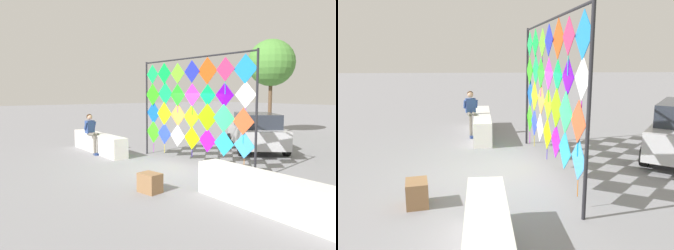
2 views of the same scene
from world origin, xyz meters
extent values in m
plane|color=gray|center=(0.00, 0.00, 0.00)|extent=(120.00, 120.00, 0.00)
cube|color=silver|center=(-4.39, -0.39, 0.40)|extent=(4.07, 0.60, 0.80)
cube|color=silver|center=(4.39, -0.39, 0.40)|extent=(4.07, 0.60, 0.80)
cylinder|color=#232328|center=(-2.90, 1.08, 1.87)|extent=(0.07, 0.07, 3.74)
cylinder|color=#232328|center=(2.48, 1.34, 1.87)|extent=(0.07, 0.07, 3.74)
cylinder|color=#232328|center=(-0.21, 1.21, 3.69)|extent=(5.39, 0.32, 0.06)
cube|color=#42EA20|center=(-2.47, 1.12, 0.95)|extent=(0.89, 0.06, 0.89)
cylinder|color=#C316E5|center=(-2.47, 1.13, 0.32)|extent=(0.02, 0.02, 0.37)
cube|color=#2D4BF9|center=(-1.74, 1.14, 0.95)|extent=(0.82, 0.05, 0.82)
cylinder|color=yellow|center=(-1.74, 1.15, 0.37)|extent=(0.02, 0.02, 0.34)
cube|color=white|center=(-0.94, 1.16, 0.95)|extent=(0.80, 0.05, 0.80)
cube|color=#C0E808|center=(-0.18, 1.21, 0.95)|extent=(0.80, 0.05, 0.80)
cylinder|color=#3C16E5|center=(-0.18, 1.22, 0.42)|extent=(0.02, 0.02, 0.27)
cube|color=#A613EE|center=(0.55, 1.26, 0.95)|extent=(0.80, 0.05, 0.80)
cube|color=#24A7D1|center=(1.29, 1.27, 0.94)|extent=(0.82, 0.05, 0.82)
cube|color=#3DA5F8|center=(2.06, 1.34, 0.97)|extent=(0.78, 0.05, 0.78)
cylinder|color=orange|center=(2.06, 1.35, 0.41)|extent=(0.02, 0.02, 0.33)
cube|color=blue|center=(-2.46, 1.12, 1.72)|extent=(0.88, 0.05, 0.88)
cube|color=#B9F310|center=(-1.74, 1.13, 1.72)|extent=(0.88, 0.05, 0.88)
cube|color=#F1953C|center=(-0.95, 1.18, 1.71)|extent=(0.82, 0.05, 0.82)
cube|color=#96F113|center=(-0.24, 1.22, 1.68)|extent=(0.80, 0.05, 0.80)
cube|color=#7DF307|center=(0.55, 1.25, 1.71)|extent=(0.91, 0.06, 0.91)
cube|color=#2FEC75|center=(1.27, 1.27, 1.73)|extent=(0.88, 0.05, 0.88)
cylinder|color=#E51698|center=(1.27, 1.28, 1.05)|extent=(0.02, 0.02, 0.47)
cube|color=#E6542A|center=(2.03, 1.31, 1.68)|extent=(0.80, 0.05, 0.80)
cylinder|color=#16B7E5|center=(2.03, 1.32, 1.15)|extent=(0.02, 0.02, 0.26)
cube|color=#30D51A|center=(-2.47, 1.09, 2.44)|extent=(0.87, 0.05, 0.88)
cube|color=#12DB60|center=(-1.70, 1.15, 2.48)|extent=(0.86, 0.05, 0.86)
cube|color=#23E822|center=(-0.94, 1.16, 2.43)|extent=(0.80, 0.05, 0.80)
cylinder|color=#E416E5|center=(-0.94, 1.17, 1.92)|extent=(0.02, 0.02, 0.23)
cube|color=#DD2FDA|center=(-0.18, 1.21, 2.44)|extent=(0.79, 0.05, 0.79)
cylinder|color=#16E51A|center=(-0.18, 1.22, 1.90)|extent=(0.02, 0.02, 0.29)
cube|color=#09D359|center=(0.54, 1.26, 2.44)|extent=(0.71, 0.05, 0.71)
cylinder|color=#E51693|center=(0.54, 1.27, 1.93)|extent=(0.02, 0.02, 0.30)
cube|color=#6605E0|center=(1.27, 1.29, 2.44)|extent=(0.75, 0.05, 0.75)
cylinder|color=#89E516|center=(1.27, 1.30, 1.95)|extent=(0.02, 0.02, 0.24)
cube|color=white|center=(2.08, 1.34, 2.46)|extent=(0.78, 0.05, 0.78)
cylinder|color=#E216E5|center=(2.08, 1.35, 1.92)|extent=(0.02, 0.02, 0.30)
cube|color=#13E456|center=(-2.47, 1.08, 3.24)|extent=(0.74, 0.05, 0.74)
cube|color=#0BE244|center=(-1.74, 1.13, 3.24)|extent=(0.79, 0.05, 0.79)
cube|color=#6BE928|center=(-0.98, 1.19, 3.21)|extent=(0.74, 0.05, 0.74)
cylinder|color=#9E16E5|center=(-0.98, 1.20, 2.64)|extent=(0.02, 0.02, 0.40)
cube|color=#1F2AD5|center=(-0.19, 1.19, 3.23)|extent=(0.76, 0.05, 0.76)
cube|color=#E24C14|center=(0.52, 1.25, 3.22)|extent=(0.88, 0.05, 0.88)
cylinder|color=#16ADE5|center=(0.52, 1.26, 2.64)|extent=(0.02, 0.02, 0.28)
cube|color=#D82D64|center=(1.31, 1.27, 3.23)|extent=(0.74, 0.05, 0.74)
cylinder|color=#16E5A3|center=(1.31, 1.28, 2.67)|extent=(0.02, 0.02, 0.39)
cube|color=#1A83D2|center=(2.05, 1.33, 3.20)|extent=(0.86, 0.05, 0.86)
cylinder|color=#666056|center=(-3.86, -0.80, 0.40)|extent=(0.11, 0.11, 0.80)
cylinder|color=#666056|center=(-4.07, -0.85, 0.83)|extent=(0.46, 0.22, 0.13)
cube|color=navy|center=(-3.80, -0.79, 0.04)|extent=(0.26, 0.15, 0.09)
cylinder|color=#666056|center=(-3.89, -0.64, 0.40)|extent=(0.11, 0.11, 0.80)
cylinder|color=#666056|center=(-4.11, -0.68, 0.83)|extent=(0.46, 0.22, 0.13)
cube|color=navy|center=(-3.84, -0.62, 0.04)|extent=(0.26, 0.15, 0.09)
cube|color=#334C8C|center=(-4.30, -0.81, 1.12)|extent=(0.27, 0.39, 0.52)
sphere|color=tan|center=(-4.30, -0.81, 1.52)|extent=(0.22, 0.22, 0.22)
sphere|color=#382314|center=(-4.32, -0.81, 1.53)|extent=(0.22, 0.22, 0.22)
cylinder|color=#334C8C|center=(-4.24, -1.02, 1.17)|extent=(0.19, 0.12, 0.31)
cylinder|color=#334C8C|center=(-4.33, -0.59, 1.17)|extent=(0.19, 0.12, 0.31)
cube|color=#B7B7BC|center=(-0.90, 5.46, 0.65)|extent=(4.41, 3.95, 0.75)
cube|color=#282D38|center=(-0.78, 5.37, 1.32)|extent=(2.81, 2.67, 0.60)
cylinder|color=black|center=(-2.57, 5.61, 0.28)|extent=(0.58, 0.51, 0.56)
cylinder|color=black|center=(-1.49, 7.03, 0.28)|extent=(0.58, 0.51, 0.56)
cylinder|color=black|center=(-0.31, 3.89, 0.28)|extent=(0.58, 0.51, 0.56)
cylinder|color=black|center=(0.77, 5.31, 0.28)|extent=(0.58, 0.51, 0.56)
cube|color=olive|center=(1.66, -1.70, 0.25)|extent=(0.62, 0.51, 0.50)
cylinder|color=brown|center=(-3.97, 10.45, 1.72)|extent=(0.22, 0.22, 3.45)
sphere|color=#4C8938|center=(-3.97, 10.45, 4.27)|extent=(2.76, 2.76, 2.76)
sphere|color=#4C8938|center=(-3.45, 10.25, 3.99)|extent=(1.47, 1.47, 1.47)
camera|label=1|loc=(8.58, -6.13, 2.52)|focal=35.47mm
camera|label=2|loc=(7.77, -0.46, 2.80)|focal=35.26mm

